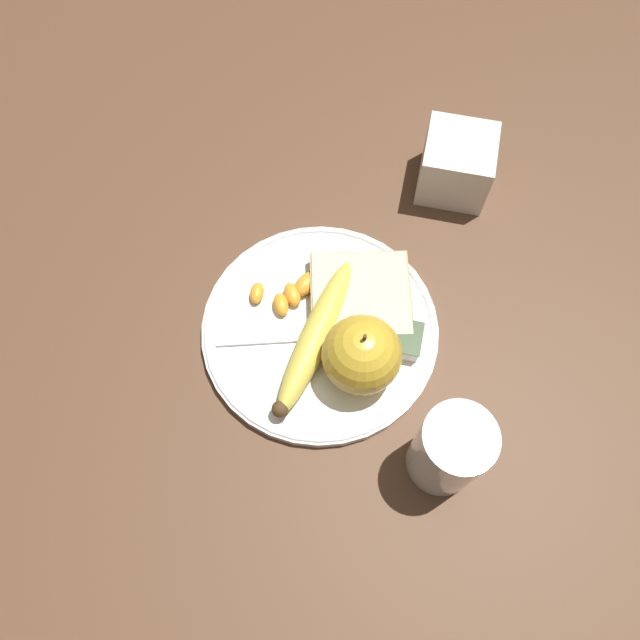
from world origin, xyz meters
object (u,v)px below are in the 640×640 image
Objects in this scene: condiment_caddy at (456,164)px; apple at (362,355)px; fork at (319,335)px; jam_packet at (399,335)px; banana at (314,335)px; plate at (320,329)px; bread_slice at (360,297)px; juice_glass at (449,451)px.

apple is at bearing 76.23° from condiment_caddy.
jam_packet is (-0.08, -0.01, 0.01)m from fork.
fork is (-0.00, -0.01, -0.01)m from banana.
plate is at bearing -99.66° from banana.
plate is 1.98× the size of bread_slice.
condiment_caddy is at bearing 48.63° from fork.
fork is (0.05, -0.03, -0.04)m from apple.
fork is (-0.00, 0.01, 0.01)m from plate.
bread_slice and jam_packet have the same top height.
plate is at bearing 63.11° from condiment_caddy.
bread_slice is at bearing -132.47° from plate.
banana is (0.05, -0.02, -0.02)m from apple.
plate is 0.26m from condiment_caddy.
juice_glass reaches higher than condiment_caddy.
condiment_caddy is at bearing -103.77° from apple.
plate is at bearing 47.53° from bread_slice.
banana is at bearing 13.14° from jam_packet.
bread_slice is (-0.04, -0.04, 0.02)m from plate.
juice_glass reaches higher than banana.
banana is 0.02m from fork.
fork is at bearing 9.85° from jam_packet.
condiment_caddy reaches higher than jam_packet.
banana is at bearing -33.28° from juice_glass.
condiment_caddy is at bearing -84.67° from juice_glass.
fork is at bearing 95.34° from plate.
fork is 2.30× the size of condiment_caddy.
banana is 0.27m from condiment_caddy.
plate is 0.06m from bread_slice.
banana is at bearing 54.96° from bread_slice.
juice_glass reaches higher than bread_slice.
banana reaches higher than jam_packet.
jam_packet is (0.06, -0.12, -0.03)m from juice_glass.
apple is 0.07m from fork.
bread_slice is at bearing -36.15° from jam_packet.
banana is 4.05× the size of jam_packet.
banana is (0.15, -0.10, -0.02)m from juice_glass.
fork is at bearing -122.12° from banana.
jam_packet is 0.23m from condiment_caddy.
banana reaches higher than plate.
apple is at bearing -38.55° from juice_glass.
jam_packet is (-0.09, -0.00, 0.01)m from plate.
juice_glass is 0.59× the size of fork.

